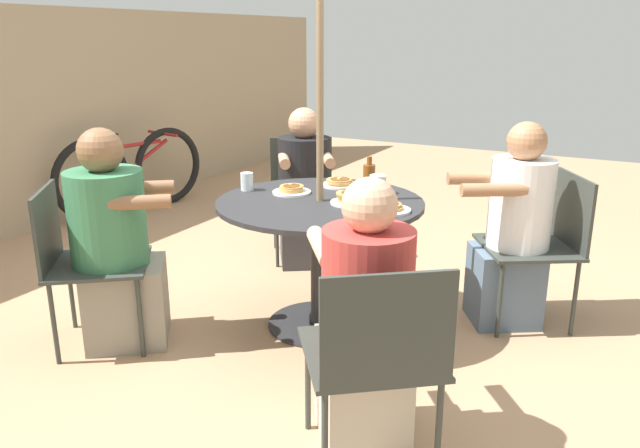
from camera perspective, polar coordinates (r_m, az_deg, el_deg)
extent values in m
plane|color=tan|center=(3.55, 0.00, -9.18)|extent=(12.00, 12.00, 0.00)
cylinder|color=#28282B|center=(3.55, 0.00, -9.07)|extent=(0.58, 0.58, 0.01)
cylinder|color=#28282B|center=(3.41, 0.00, -3.92)|extent=(0.10, 0.10, 0.70)
cylinder|color=#28282B|center=(3.30, 0.00, 1.95)|extent=(1.10, 1.10, 0.03)
cylinder|color=#846B4C|center=(3.21, 0.00, 10.19)|extent=(0.04, 0.04, 2.37)
cylinder|color=#333833|center=(2.60, -1.12, -14.27)|extent=(0.02, 0.02, 0.43)
cylinder|color=#333833|center=(2.68, 7.77, -13.42)|extent=(0.02, 0.02, 0.43)
cylinder|color=#333833|center=(2.27, 0.44, -19.53)|extent=(0.02, 0.02, 0.43)
cylinder|color=#333833|center=(2.36, 10.77, -18.27)|extent=(0.02, 0.02, 0.43)
cube|color=#333833|center=(2.35, 4.60, -11.68)|extent=(0.67, 0.67, 0.02)
cube|color=#333833|center=(2.06, 6.27, -9.63)|extent=(0.29, 0.37, 0.39)
cube|color=beige|center=(2.56, 3.87, -14.91)|extent=(0.48, 0.48, 0.43)
cylinder|color=#B73833|center=(2.31, 4.37, -6.09)|extent=(0.34, 0.34, 0.47)
sphere|color=#DBA884|center=(2.20, 4.56, 1.70)|extent=(0.20, 0.20, 0.20)
cylinder|color=#DBA884|center=(2.43, 0.14, -2.10)|extent=(0.31, 0.26, 0.07)
cylinder|color=#DBA884|center=(2.48, 6.44, -1.75)|extent=(0.31, 0.26, 0.07)
cylinder|color=#333833|center=(3.46, 16.12, -6.72)|extent=(0.02, 0.02, 0.43)
cylinder|color=#333833|center=(3.81, 14.16, -4.31)|extent=(0.02, 0.02, 0.43)
cylinder|color=#333833|center=(3.61, 22.27, -6.33)|extent=(0.02, 0.02, 0.43)
cylinder|color=#333833|center=(3.95, 19.82, -4.06)|extent=(0.02, 0.02, 0.43)
cube|color=#333833|center=(3.63, 18.41, -2.02)|extent=(0.66, 0.66, 0.02)
cube|color=#333833|center=(3.66, 22.07, 1.14)|extent=(0.40, 0.25, 0.39)
cube|color=slate|center=(3.66, 16.47, -5.39)|extent=(0.46, 0.47, 0.43)
cylinder|color=white|center=(3.54, 17.87, 1.66)|extent=(0.34, 0.34, 0.50)
sphere|color=#A3704C|center=(3.47, 18.38, 7.18)|extent=(0.21, 0.21, 0.21)
cylinder|color=#A3704C|center=(3.32, 15.61, 3.03)|extent=(0.24, 0.32, 0.07)
cylinder|color=#A3704C|center=(3.57, 14.23, 4.09)|extent=(0.24, 0.32, 0.07)
cylinder|color=#333833|center=(4.36, 1.40, -1.08)|extent=(0.02, 0.02, 0.43)
cylinder|color=#333833|center=(4.33, -3.95, -1.25)|extent=(0.02, 0.02, 0.43)
cylinder|color=#333833|center=(4.75, 0.78, 0.43)|extent=(0.02, 0.02, 0.43)
cylinder|color=#333833|center=(4.72, -4.13, 0.28)|extent=(0.02, 0.02, 0.43)
cube|color=#333833|center=(4.47, -1.50, 2.37)|extent=(0.67, 0.67, 0.02)
cube|color=#333833|center=(4.65, -1.74, 5.53)|extent=(0.27, 0.39, 0.39)
cube|color=#3D3D42|center=(4.43, -1.36, -0.81)|extent=(0.51, 0.50, 0.43)
cylinder|color=black|center=(4.37, -1.46, 4.96)|extent=(0.36, 0.36, 0.46)
sphere|color=tan|center=(4.31, -1.49, 9.20)|extent=(0.21, 0.21, 0.21)
cylinder|color=tan|center=(4.18, 0.73, 5.93)|extent=(0.27, 0.22, 0.07)
cylinder|color=tan|center=(4.16, -3.30, 5.85)|extent=(0.27, 0.22, 0.07)
cylinder|color=#333833|center=(3.63, -15.49, -5.53)|extent=(0.02, 0.02, 0.43)
cylinder|color=#333833|center=(3.26, -16.11, -8.23)|extent=(0.02, 0.02, 0.43)
cylinder|color=#333833|center=(3.69, -21.80, -5.75)|extent=(0.02, 0.02, 0.43)
cylinder|color=#333833|center=(3.33, -23.15, -8.40)|extent=(0.02, 0.02, 0.43)
cube|color=#333833|center=(3.39, -19.51, -3.45)|extent=(0.67, 0.67, 0.02)
cube|color=#333833|center=(3.38, -23.70, -0.31)|extent=(0.37, 0.30, 0.39)
cube|color=gray|center=(3.45, -17.21, -6.86)|extent=(0.53, 0.54, 0.43)
cylinder|color=#38754C|center=(3.31, -18.88, 0.45)|extent=(0.38, 0.38, 0.49)
sphere|color=brown|center=(3.23, -19.47, 6.36)|extent=(0.22, 0.22, 0.22)
cylinder|color=brown|center=(3.40, -15.64, 3.23)|extent=(0.24, 0.27, 0.07)
cylinder|color=brown|center=(3.11, -16.14, 1.91)|extent=(0.24, 0.27, 0.07)
cylinder|color=white|center=(3.45, -2.61, 2.93)|extent=(0.21, 0.21, 0.01)
cylinder|color=#BC8947|center=(3.45, -2.64, 3.09)|extent=(0.13, 0.13, 0.01)
cylinder|color=#BC8947|center=(3.45, -2.65, 3.26)|extent=(0.13, 0.13, 0.01)
cylinder|color=#BC8947|center=(3.45, -2.60, 3.44)|extent=(0.13, 0.13, 0.01)
ellipsoid|color=brown|center=(3.45, -2.62, 3.53)|extent=(0.10, 0.09, 0.00)
cube|color=#F4E084|center=(3.45, -2.73, 3.66)|extent=(0.03, 0.03, 0.01)
cylinder|color=white|center=(3.24, 2.83, 1.99)|extent=(0.21, 0.21, 0.01)
cylinder|color=#BC8947|center=(3.24, 2.91, 2.19)|extent=(0.14, 0.14, 0.01)
cylinder|color=#BC8947|center=(3.24, 2.85, 2.40)|extent=(0.13, 0.13, 0.01)
cylinder|color=#BC8947|center=(3.23, 2.81, 2.59)|extent=(0.14, 0.14, 0.01)
cylinder|color=#BC8947|center=(3.23, 2.74, 2.80)|extent=(0.14, 0.14, 0.01)
ellipsoid|color=brown|center=(3.23, 2.84, 2.93)|extent=(0.11, 0.10, 0.00)
cube|color=#F4E084|center=(3.22, 2.67, 3.02)|extent=(0.02, 0.02, 0.01)
cylinder|color=white|center=(3.62, 1.83, 3.59)|extent=(0.21, 0.21, 0.01)
cylinder|color=#BC8947|center=(3.62, 1.91, 3.77)|extent=(0.16, 0.16, 0.01)
cylinder|color=#BC8947|center=(3.61, 1.81, 3.89)|extent=(0.15, 0.15, 0.01)
cylinder|color=#BC8947|center=(3.61, 1.74, 4.05)|extent=(0.15, 0.15, 0.01)
ellipsoid|color=brown|center=(3.61, 1.83, 4.16)|extent=(0.12, 0.11, 0.00)
cube|color=#F4E084|center=(3.61, 1.81, 4.23)|extent=(0.02, 0.02, 0.01)
cylinder|color=white|center=(3.11, 6.37, 1.27)|extent=(0.21, 0.21, 0.01)
cylinder|color=#BC8947|center=(3.11, 6.40, 1.49)|extent=(0.13, 0.13, 0.01)
cylinder|color=#BC8947|center=(3.11, 6.35, 1.75)|extent=(0.12, 0.12, 0.01)
ellipsoid|color=brown|center=(3.10, 6.39, 1.90)|extent=(0.10, 0.09, 0.00)
cube|color=#F4E084|center=(3.11, 6.49, 2.04)|extent=(0.03, 0.03, 0.01)
cylinder|color=brown|center=(3.66, 4.52, 4.52)|extent=(0.07, 0.07, 0.12)
cylinder|color=brown|center=(3.64, 4.55, 5.79)|extent=(0.03, 0.03, 0.05)
torus|color=brown|center=(3.68, 4.73, 4.87)|extent=(0.05, 0.01, 0.05)
cylinder|color=white|center=(3.45, 5.31, 3.56)|extent=(0.09, 0.09, 0.10)
cylinder|color=white|center=(3.44, 5.33, 4.40)|extent=(0.09, 0.09, 0.01)
cylinder|color=silver|center=(3.53, -6.70, 3.88)|extent=(0.07, 0.07, 0.10)
torus|color=black|center=(5.73, -20.16, 3.80)|extent=(0.73, 0.22, 0.73)
torus|color=black|center=(6.14, -13.70, 5.18)|extent=(0.73, 0.22, 0.73)
cylinder|color=maroon|center=(5.88, -17.02, 6.88)|extent=(0.64, 0.18, 0.03)
cylinder|color=maroon|center=(5.98, -15.64, 5.95)|extent=(0.49, 0.14, 0.28)
cylinder|color=maroon|center=(5.77, -18.73, 7.05)|extent=(0.03, 0.03, 0.10)
ellipsoid|color=black|center=(5.76, -18.79, 7.69)|extent=(0.21, 0.11, 0.04)
cylinder|color=maroon|center=(6.06, -14.21, 8.03)|extent=(0.12, 0.44, 0.03)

